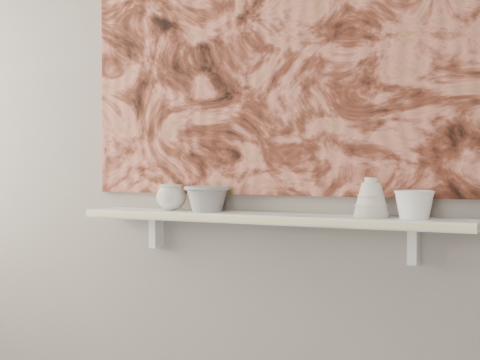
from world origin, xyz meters
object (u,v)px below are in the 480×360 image
Objects in this scene: shelf at (266,218)px; cup_cream at (171,197)px; bowl_grey at (207,198)px; painting at (275,39)px; bell_vessel at (371,197)px; bowl_white at (414,204)px.

shelf is 12.90× the size of cup_cream.
bowl_grey is at bearing 180.00° from shelf.
cup_cream reaches higher than bowl_grey.
painting is 13.82× the size of cup_cream.
bell_vessel is at bearing 0.00° from bowl_grey.
cup_cream is at bearing 180.00° from shelf.
painting reaches higher than bowl_grey.
painting is at bearing 170.93° from bowl_white.
bowl_white is at bearing 0.00° from shelf.
bowl_grey is 0.15m from cup_cream.
shelf is 11.31× the size of bowl_white.
shelf is at bearing 0.00° from cup_cream.
painting is at bearing 11.93° from cup_cream.
cup_cream is at bearing -168.07° from painting.
bowl_white is (0.14, 0.00, -0.02)m from bell_vessel.
bowl_white is (0.89, 0.00, -0.00)m from cup_cream.
bowl_white is at bearing 0.00° from cup_cream.
painting reaches higher than cup_cream.
bell_vessel is at bearing 0.00° from shelf.
cup_cream is (-0.38, 0.00, 0.06)m from shelf.
bell_vessel is (0.37, -0.08, -0.55)m from painting.
painting is 0.66m from bell_vessel.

